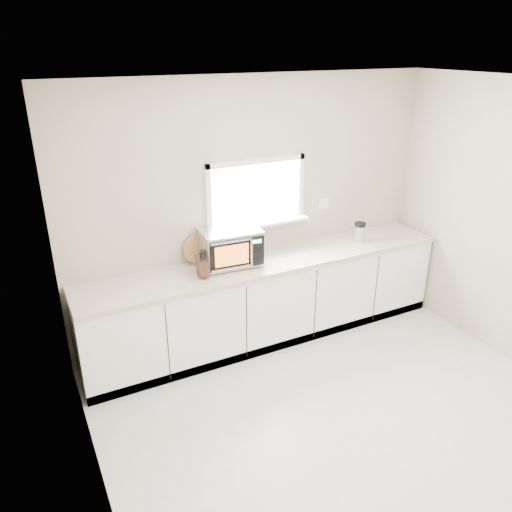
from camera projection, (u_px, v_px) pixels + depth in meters
ground at (366, 437)px, 4.07m from camera, size 4.00×4.00×0.00m
back_wall at (255, 210)px, 5.16m from camera, size 4.00×0.17×2.70m
cabinets at (268, 301)px, 5.29m from camera, size 3.92×0.60×0.88m
countertop at (269, 261)px, 5.10m from camera, size 3.92×0.64×0.04m
microwave at (230, 246)px, 4.92m from camera, size 0.60×0.51×0.37m
knife_block at (203, 264)px, 4.68m from camera, size 0.12×0.21×0.29m
cutting_board at (198, 248)px, 4.95m from camera, size 0.32×0.08×0.32m
coffee_grinder at (360, 232)px, 5.51m from camera, size 0.13×0.13×0.22m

